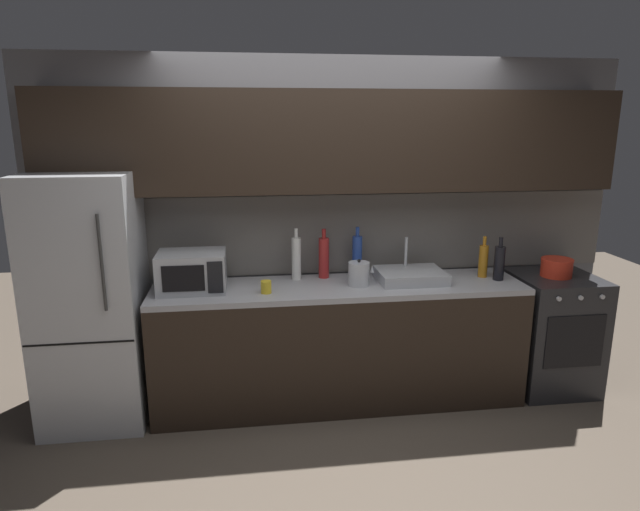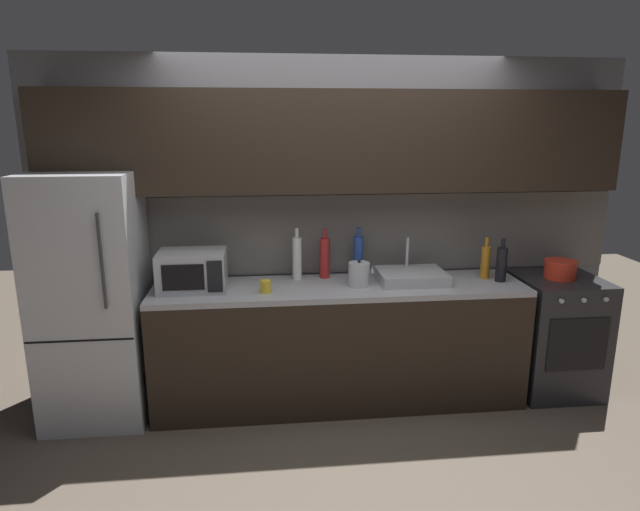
{
  "view_description": "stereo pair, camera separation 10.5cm",
  "coord_description": "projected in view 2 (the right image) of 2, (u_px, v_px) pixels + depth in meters",
  "views": [
    {
      "loc": [
        -0.65,
        -2.8,
        2.05
      ],
      "look_at": [
        -0.14,
        0.9,
        1.12
      ],
      "focal_mm": 30.8,
      "sensor_mm": 36.0,
      "label": 1
    },
    {
      "loc": [
        -0.55,
        -2.81,
        2.05
      ],
      "look_at": [
        -0.14,
        0.9,
        1.12
      ],
      "focal_mm": 30.8,
      "sensor_mm": 36.0,
      "label": 2
    }
  ],
  "objects": [
    {
      "name": "ground_plane",
      "position": [
        360.0,
        474.0,
        3.27
      ],
      "size": [
        10.0,
        10.0,
        0.0
      ],
      "primitive_type": "plane",
      "color": "#4C4238"
    },
    {
      "name": "back_wall",
      "position": [
        335.0,
        189.0,
        4.05
      ],
      "size": [
        4.4,
        0.44,
        2.5
      ],
      "color": "slate",
      "rests_on": "ground"
    },
    {
      "name": "counter_run",
      "position": [
        339.0,
        344.0,
        4.03
      ],
      "size": [
        2.66,
        0.6,
        0.9
      ],
      "color": "black",
      "rests_on": "ground"
    },
    {
      "name": "refrigerator",
      "position": [
        92.0,
        298.0,
        3.75
      ],
      "size": [
        0.68,
        0.69,
        1.72
      ],
      "color": "#B7BABF",
      "rests_on": "ground"
    },
    {
      "name": "oven_range",
      "position": [
        555.0,
        334.0,
        4.2
      ],
      "size": [
        0.6,
        0.62,
        0.9
      ],
      "color": "#232326",
      "rests_on": "ground"
    },
    {
      "name": "microwave",
      "position": [
        192.0,
        270.0,
        3.79
      ],
      "size": [
        0.46,
        0.35,
        0.27
      ],
      "color": "#A8AAAF",
      "rests_on": "counter_run"
    },
    {
      "name": "sink_basin",
      "position": [
        411.0,
        276.0,
        3.99
      ],
      "size": [
        0.48,
        0.38,
        0.3
      ],
      "color": "#ADAFB5",
      "rests_on": "counter_run"
    },
    {
      "name": "kettle",
      "position": [
        359.0,
        274.0,
        3.89
      ],
      "size": [
        0.19,
        0.15,
        0.19
      ],
      "color": "#B7BABF",
      "rests_on": "counter_run"
    },
    {
      "name": "wine_bottle_amber",
      "position": [
        485.0,
        262.0,
        4.06
      ],
      "size": [
        0.07,
        0.07,
        0.31
      ],
      "color": "#B27019",
      "rests_on": "counter_run"
    },
    {
      "name": "wine_bottle_dark",
      "position": [
        501.0,
        264.0,
        3.98
      ],
      "size": [
        0.08,
        0.08,
        0.32
      ],
      "color": "black",
      "rests_on": "counter_run"
    },
    {
      "name": "wine_bottle_blue",
      "position": [
        358.0,
        256.0,
        4.11
      ],
      "size": [
        0.07,
        0.07,
        0.37
      ],
      "color": "#234299",
      "rests_on": "counter_run"
    },
    {
      "name": "wine_bottle_white",
      "position": [
        297.0,
        258.0,
        4.03
      ],
      "size": [
        0.07,
        0.07,
        0.38
      ],
      "color": "silver",
      "rests_on": "counter_run"
    },
    {
      "name": "wine_bottle_red",
      "position": [
        325.0,
        257.0,
        4.07
      ],
      "size": [
        0.08,
        0.08,
        0.37
      ],
      "color": "#A82323",
      "rests_on": "counter_run"
    },
    {
      "name": "mug_yellow",
      "position": [
        266.0,
        286.0,
        3.74
      ],
      "size": [
        0.07,
        0.07,
        0.09
      ],
      "primitive_type": "cylinder",
      "color": "gold",
      "rests_on": "counter_run"
    },
    {
      "name": "cooking_pot",
      "position": [
        560.0,
        269.0,
        4.07
      ],
      "size": [
        0.23,
        0.23,
        0.14
      ],
      "color": "red",
      "rests_on": "oven_range"
    }
  ]
}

